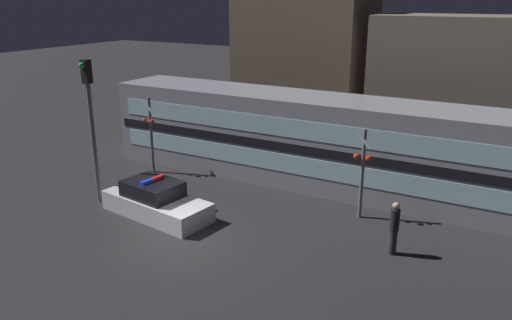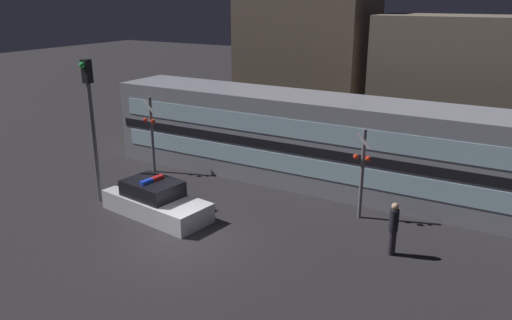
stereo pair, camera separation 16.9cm
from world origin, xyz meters
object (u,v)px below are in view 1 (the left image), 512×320
(crossing_signal_near, at_px, (362,170))
(police_car, at_px, (156,202))
(traffic_light_corner, at_px, (91,116))
(train, at_px, (345,145))
(pedestrian, at_px, (394,228))

(crossing_signal_near, bearing_deg, police_car, -152.10)
(traffic_light_corner, bearing_deg, police_car, 2.13)
(train, height_order, traffic_light_corner, traffic_light_corner)
(police_car, height_order, traffic_light_corner, traffic_light_corner)
(police_car, height_order, crossing_signal_near, crossing_signal_near)
(pedestrian, height_order, traffic_light_corner, traffic_light_corner)
(police_car, bearing_deg, traffic_light_corner, -170.29)
(train, distance_m, police_car, 8.25)
(police_car, relative_size, pedestrian, 2.55)
(pedestrian, distance_m, traffic_light_corner, 12.04)
(traffic_light_corner, bearing_deg, crossing_signal_near, 20.92)
(police_car, relative_size, traffic_light_corner, 0.80)
(police_car, xyz_separation_m, crossing_signal_near, (6.86, 3.63, 1.37))
(pedestrian, bearing_deg, traffic_light_corner, -172.43)
(train, xyz_separation_m, traffic_light_corner, (-8.16, -6.33, 1.63))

